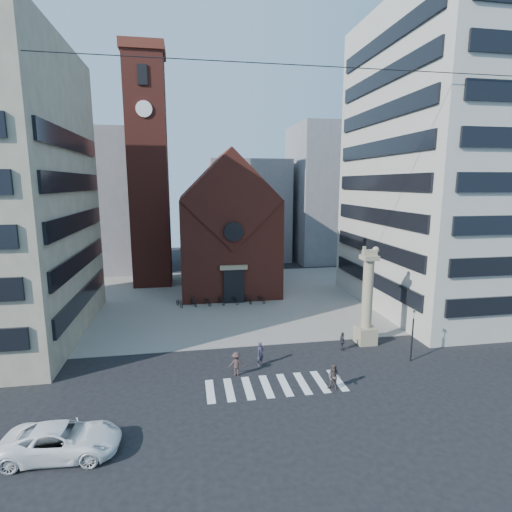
{
  "coord_description": "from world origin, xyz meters",
  "views": [
    {
      "loc": [
        -5.24,
        -28.14,
        13.93
      ],
      "look_at": [
        1.08,
        8.0,
        7.21
      ],
      "focal_mm": 28.0,
      "sensor_mm": 36.0,
      "label": 1
    }
  ],
  "objects_px": {
    "traffic_light": "(412,334)",
    "scooter_0": "(180,303)",
    "white_car": "(62,440)",
    "lion_column": "(367,305)",
    "pedestrian_2": "(342,341)",
    "pedestrian_0": "(260,354)",
    "pedestrian_1": "(334,377)"
  },
  "relations": [
    {
      "from": "traffic_light",
      "to": "scooter_0",
      "type": "relative_size",
      "value": 2.35
    },
    {
      "from": "traffic_light",
      "to": "white_car",
      "type": "bearing_deg",
      "value": -163.46
    },
    {
      "from": "lion_column",
      "to": "white_car",
      "type": "relative_size",
      "value": 1.48
    },
    {
      "from": "white_car",
      "to": "scooter_0",
      "type": "relative_size",
      "value": 3.2
    },
    {
      "from": "lion_column",
      "to": "white_car",
      "type": "bearing_deg",
      "value": -153.15
    },
    {
      "from": "white_car",
      "to": "pedestrian_2",
      "type": "xyz_separation_m",
      "value": [
        19.36,
        10.03,
        -0.03
      ]
    },
    {
      "from": "lion_column",
      "to": "traffic_light",
      "type": "height_order",
      "value": "lion_column"
    },
    {
      "from": "white_car",
      "to": "scooter_0",
      "type": "height_order",
      "value": "white_car"
    },
    {
      "from": "pedestrian_0",
      "to": "pedestrian_2",
      "type": "distance_m",
      "value": 7.51
    },
    {
      "from": "white_car",
      "to": "traffic_light",
      "type": "bearing_deg",
      "value": -69.75
    },
    {
      "from": "traffic_light",
      "to": "pedestrian_0",
      "type": "distance_m",
      "value": 12.06
    },
    {
      "from": "pedestrian_0",
      "to": "scooter_0",
      "type": "distance_m",
      "value": 17.32
    },
    {
      "from": "white_car",
      "to": "pedestrian_0",
      "type": "xyz_separation_m",
      "value": [
        12.03,
        8.42,
        0.12
      ]
    },
    {
      "from": "lion_column",
      "to": "pedestrian_1",
      "type": "height_order",
      "value": "lion_column"
    },
    {
      "from": "pedestrian_1",
      "to": "scooter_0",
      "type": "xyz_separation_m",
      "value": [
        -10.63,
        20.65,
        -0.39
      ]
    },
    {
      "from": "pedestrian_0",
      "to": "pedestrian_2",
      "type": "height_order",
      "value": "pedestrian_0"
    },
    {
      "from": "lion_column",
      "to": "pedestrian_2",
      "type": "bearing_deg",
      "value": -157.38
    },
    {
      "from": "lion_column",
      "to": "pedestrian_0",
      "type": "relative_size",
      "value": 4.66
    },
    {
      "from": "scooter_0",
      "to": "lion_column",
      "type": "bearing_deg",
      "value": -63.48
    },
    {
      "from": "pedestrian_0",
      "to": "pedestrian_2",
      "type": "relative_size",
      "value": 1.18
    },
    {
      "from": "lion_column",
      "to": "traffic_light",
      "type": "bearing_deg",
      "value": -63.54
    },
    {
      "from": "pedestrian_1",
      "to": "pedestrian_0",
      "type": "bearing_deg",
      "value": 169.25
    },
    {
      "from": "pedestrian_0",
      "to": "pedestrian_1",
      "type": "bearing_deg",
      "value": -85.27
    },
    {
      "from": "pedestrian_1",
      "to": "lion_column",
      "type": "bearing_deg",
      "value": 88.2
    },
    {
      "from": "white_car",
      "to": "pedestrian_2",
      "type": "bearing_deg",
      "value": -58.9
    },
    {
      "from": "white_car",
      "to": "pedestrian_0",
      "type": "distance_m",
      "value": 14.68
    },
    {
      "from": "white_car",
      "to": "pedestrian_1",
      "type": "distance_m",
      "value": 16.73
    },
    {
      "from": "traffic_light",
      "to": "pedestrian_1",
      "type": "height_order",
      "value": "traffic_light"
    },
    {
      "from": "white_car",
      "to": "scooter_0",
      "type": "xyz_separation_m",
      "value": [
        5.64,
        24.52,
        -0.28
      ]
    },
    {
      "from": "traffic_light",
      "to": "pedestrian_1",
      "type": "distance_m",
      "value": 8.43
    },
    {
      "from": "pedestrian_2",
      "to": "traffic_light",
      "type": "bearing_deg",
      "value": -120.29
    },
    {
      "from": "lion_column",
      "to": "scooter_0",
      "type": "bearing_deg",
      "value": 140.57
    }
  ]
}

